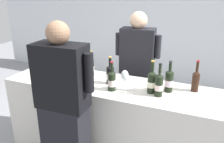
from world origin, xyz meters
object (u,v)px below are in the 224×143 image
(wine_bottle_0, at_px, (152,82))
(person_server, at_px, (137,76))
(wine_bottle_2, at_px, (51,60))
(wine_bottle_6, at_px, (169,81))
(wine_bottle_4, at_px, (112,81))
(wine_bottle_9, at_px, (196,80))
(wine_bottle_3, at_px, (85,67))
(wine_bottle_8, at_px, (159,84))
(ice_bucket, at_px, (76,63))
(wine_bottle_1, at_px, (64,68))
(wine_glass, at_px, (125,76))
(wine_bottle_5, at_px, (91,66))
(wine_bottle_7, at_px, (110,74))
(person_guest, at_px, (64,116))

(wine_bottle_0, height_order, person_server, person_server)
(wine_bottle_2, distance_m, wine_bottle_6, 1.51)
(wine_bottle_4, height_order, wine_bottle_6, wine_bottle_6)
(wine_bottle_2, height_order, wine_bottle_9, wine_bottle_2)
(wine_bottle_3, bearing_deg, wine_bottle_8, -8.74)
(ice_bucket, relative_size, person_server, 0.15)
(wine_bottle_1, distance_m, wine_bottle_2, 0.38)
(wine_bottle_6, bearing_deg, wine_bottle_1, -175.90)
(wine_glass, bearing_deg, wine_bottle_5, 155.89)
(ice_bucket, bearing_deg, wine_bottle_9, -0.04)
(wine_bottle_0, relative_size, wine_bottle_7, 1.10)
(wine_bottle_7, distance_m, wine_glass, 0.22)
(ice_bucket, height_order, person_server, person_server)
(wine_bottle_0, relative_size, wine_bottle_1, 1.04)
(wine_bottle_3, distance_m, person_guest, 0.70)
(wine_bottle_8, bearing_deg, wine_bottle_6, 63.65)
(wine_bottle_5, height_order, wine_bottle_6, wine_bottle_6)
(wine_glass, distance_m, person_guest, 0.71)
(wine_bottle_8, bearing_deg, wine_bottle_0, 149.63)
(wine_glass, xyz_separation_m, person_server, (-0.09, 0.72, -0.27))
(wine_bottle_2, bearing_deg, wine_bottle_3, -11.89)
(wine_bottle_3, relative_size, wine_bottle_8, 1.02)
(wine_bottle_9, xyz_separation_m, person_guest, (-1.05, -0.77, -0.24))
(wine_bottle_2, distance_m, wine_bottle_9, 1.75)
(wine_bottle_1, distance_m, wine_bottle_4, 0.64)
(wine_glass, bearing_deg, person_guest, -126.15)
(wine_bottle_4, bearing_deg, wine_bottle_7, 118.56)
(wine_bottle_2, distance_m, ice_bucket, 0.37)
(wine_bottle_4, xyz_separation_m, wine_bottle_6, (0.54, 0.19, 0.01))
(wine_bottle_9, bearing_deg, wine_bottle_2, -179.91)
(wine_bottle_9, bearing_deg, person_guest, -144.00)
(wine_bottle_1, height_order, person_server, person_server)
(ice_bucket, bearing_deg, person_server, 38.16)
(person_guest, bearing_deg, ice_bucket, 112.72)
(wine_bottle_6, bearing_deg, wine_bottle_5, 173.60)
(wine_bottle_9, relative_size, wine_glass, 1.57)
(wine_bottle_9, distance_m, person_guest, 1.32)
(wine_bottle_0, bearing_deg, wine_bottle_7, 173.22)
(wine_bottle_0, height_order, wine_bottle_5, wine_bottle_0)
(wine_glass, bearing_deg, wine_bottle_8, -3.19)
(wine_bottle_9, bearing_deg, wine_bottle_0, -152.42)
(wine_bottle_8, relative_size, ice_bucket, 1.36)
(person_server, bearing_deg, ice_bucket, -141.84)
(wine_bottle_6, xyz_separation_m, wine_bottle_7, (-0.62, -0.04, -0.01))
(wine_bottle_3, bearing_deg, wine_bottle_0, -6.19)
(wine_bottle_6, relative_size, person_server, 0.19)
(wine_bottle_8, distance_m, ice_bucket, 1.09)
(person_guest, bearing_deg, wine_bottle_8, 34.58)
(wine_bottle_0, relative_size, wine_bottle_3, 0.99)
(wine_bottle_2, height_order, wine_bottle_3, wine_bottle_2)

